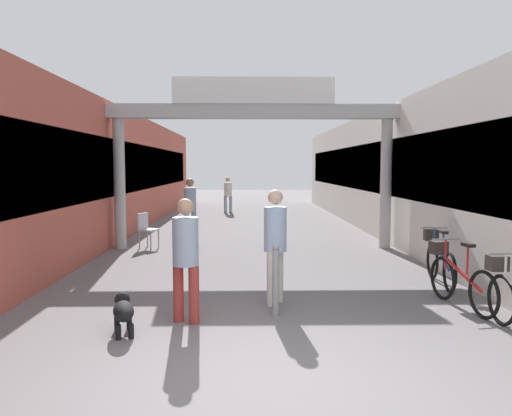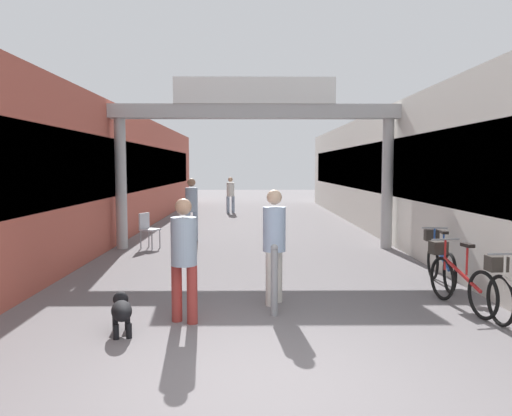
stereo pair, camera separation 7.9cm
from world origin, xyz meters
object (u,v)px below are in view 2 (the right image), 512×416
(pedestrian_carrying_crate, at_px, (192,205))
(bollard_post_metal, at_px, (274,279))
(pedestrian_companion, at_px, (274,239))
(cafe_chair_aluminium_nearer, at_px, (148,227))
(pedestrian_elderly_walking, at_px, (231,193))
(pedestrian_with_dog, at_px, (184,252))
(bicycle_blue_third, at_px, (439,260))
(bicycle_red_second, at_px, (457,278))
(dog_on_leash, at_px, (121,310))

(pedestrian_carrying_crate, distance_m, bollard_post_metal, 7.31)
(pedestrian_companion, height_order, cafe_chair_aluminium_nearer, pedestrian_companion)
(pedestrian_companion, relative_size, pedestrian_elderly_walking, 1.08)
(bollard_post_metal, bearing_deg, cafe_chair_aluminium_nearer, 116.79)
(pedestrian_carrying_crate, distance_m, cafe_chair_aluminium_nearer, 1.61)
(pedestrian_with_dog, distance_m, pedestrian_companion, 1.52)
(cafe_chair_aluminium_nearer, bearing_deg, bicycle_blue_third, -34.13)
(bollard_post_metal, bearing_deg, bicycle_blue_third, 31.33)
(bicycle_red_second, bearing_deg, pedestrian_companion, 175.81)
(pedestrian_carrying_crate, relative_size, pedestrian_elderly_walking, 1.09)
(pedestrian_elderly_walking, relative_size, dog_on_leash, 2.38)
(dog_on_leash, height_order, cafe_chair_aluminium_nearer, cafe_chair_aluminium_nearer)
(pedestrian_elderly_walking, xyz_separation_m, bollard_post_metal, (1.22, -15.44, -0.40))
(bicycle_red_second, distance_m, bollard_post_metal, 2.74)
(pedestrian_with_dog, distance_m, bicycle_red_second, 4.01)
(pedestrian_carrying_crate, distance_m, bicycle_red_second, 8.13)
(cafe_chair_aluminium_nearer, bearing_deg, bollard_post_metal, -63.21)
(bicycle_blue_third, xyz_separation_m, cafe_chair_aluminium_nearer, (-5.93, 4.02, 0.10))
(pedestrian_companion, height_order, bollard_post_metal, pedestrian_companion)
(pedestrian_companion, xyz_separation_m, cafe_chair_aluminium_nearer, (-2.97, 5.24, -0.45))
(pedestrian_elderly_walking, bearing_deg, cafe_chair_aluminium_nearer, -100.23)
(pedestrian_companion, distance_m, cafe_chair_aluminium_nearer, 6.04)
(pedestrian_companion, distance_m, bicycle_blue_third, 3.25)
(pedestrian_carrying_crate, xyz_separation_m, bicycle_red_second, (4.68, -6.62, -0.57))
(pedestrian_carrying_crate, xyz_separation_m, pedestrian_elderly_walking, (0.75, 8.41, -0.09))
(bollard_post_metal, bearing_deg, dog_on_leash, -159.85)
(cafe_chair_aluminium_nearer, bearing_deg, pedestrian_elderly_walking, 79.77)
(pedestrian_elderly_walking, xyz_separation_m, dog_on_leash, (-0.72, -16.15, -0.62))
(bicycle_blue_third, distance_m, bollard_post_metal, 3.49)
(bicycle_blue_third, distance_m, cafe_chair_aluminium_nearer, 7.17)
(pedestrian_with_dog, height_order, pedestrian_elderly_walking, pedestrian_with_dog)
(cafe_chair_aluminium_nearer, bearing_deg, bicycle_red_second, -43.83)
(pedestrian_carrying_crate, distance_m, pedestrian_elderly_walking, 8.45)
(bicycle_blue_third, bearing_deg, bicycle_red_second, -100.87)
(pedestrian_elderly_walking, distance_m, bollard_post_metal, 15.49)
(pedestrian_companion, bearing_deg, pedestrian_elderly_walking, 94.79)
(pedestrian_with_dog, bearing_deg, bicycle_red_second, 10.04)
(pedestrian_companion, distance_m, bollard_post_metal, 0.77)
(bicycle_blue_third, bearing_deg, pedestrian_elderly_walking, 107.14)
(pedestrian_with_dog, bearing_deg, cafe_chair_aluminium_nearer, 105.88)
(pedestrian_carrying_crate, height_order, pedestrian_elderly_walking, pedestrian_carrying_crate)
(pedestrian_carrying_crate, xyz_separation_m, bicycle_blue_third, (4.95, -5.21, -0.57))
(pedestrian_with_dog, bearing_deg, pedestrian_carrying_crate, 95.92)
(bicycle_blue_third, xyz_separation_m, bollard_post_metal, (-2.98, -1.82, 0.07))
(pedestrian_companion, bearing_deg, cafe_chair_aluminium_nearer, 119.59)
(pedestrian_with_dog, distance_m, pedestrian_elderly_walking, 15.73)
(bicycle_red_second, bearing_deg, pedestrian_with_dog, -169.96)
(pedestrian_with_dog, relative_size, bollard_post_metal, 1.65)
(pedestrian_with_dog, xyz_separation_m, bicycle_red_second, (3.92, 0.69, -0.51))
(bicycle_blue_third, bearing_deg, pedestrian_companion, -157.65)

